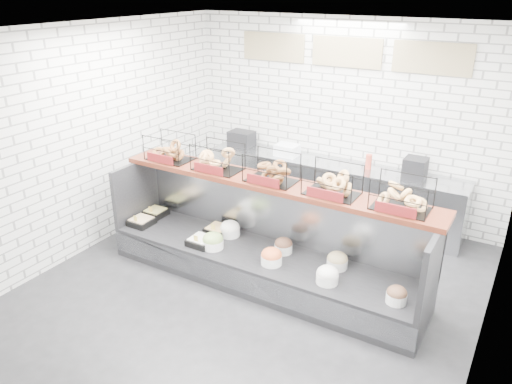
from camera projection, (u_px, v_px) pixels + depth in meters
The scene contains 5 objects.
ground at pixel (249, 292), 5.98m from camera, with size 5.50×5.50×0.00m, color black.
room_shell at pixel (276, 114), 5.65m from camera, with size 5.02×5.51×3.01m.
display_case at pixel (263, 256), 6.13m from camera, with size 4.00×0.90×1.20m.
bagel_shelf at pixel (271, 172), 5.85m from camera, with size 4.10×0.50×0.40m.
prep_counter at pixel (330, 189), 7.73m from camera, with size 4.00×0.60×1.20m.
Camera 1 is at (2.63, -4.29, 3.45)m, focal length 35.00 mm.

